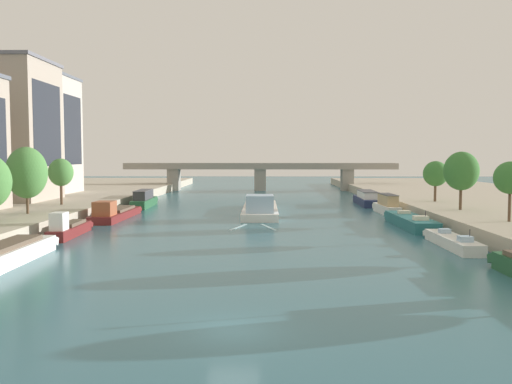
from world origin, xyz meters
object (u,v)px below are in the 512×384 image
at_px(moored_boat_right_lone, 367,199).
at_px(tree_right_third, 510,178).
at_px(moored_boat_left_end, 115,213).
at_px(moored_boat_right_gap_after, 387,205).
at_px(moored_boat_right_near, 452,241).
at_px(tree_left_third, 27,173).
at_px(moored_boat_left_far, 69,228).
at_px(tree_right_distant, 461,171).
at_px(barge_midriver, 260,208).
at_px(tree_left_midway, 61,173).
at_px(moored_boat_right_second, 410,221).
at_px(tree_right_far, 436,174).
at_px(moored_boat_left_midway, 144,200).
at_px(bridge_far, 260,173).

bearing_deg(moored_boat_right_lone, tree_right_third, -78.84).
height_order(moored_boat_left_end, moored_boat_right_gap_after, moored_boat_right_gap_after).
height_order(moored_boat_right_near, tree_left_third, tree_left_third).
height_order(moored_boat_left_far, tree_right_distant, tree_right_distant).
bearing_deg(barge_midriver, moored_boat_left_far, -131.93).
bearing_deg(moored_boat_right_lone, moored_boat_right_gap_after, -88.92).
bearing_deg(moored_boat_right_lone, tree_right_distant, -75.12).
height_order(tree_left_midway, tree_right_distant, tree_right_distant).
bearing_deg(moored_boat_right_second, tree_right_far, 63.82).
xyz_separation_m(moored_boat_left_far, moored_boat_left_midway, (0.41, 33.05, 0.33)).
distance_m(tree_right_distant, tree_right_far, 12.57).
height_order(moored_boat_left_end, tree_left_third, tree_left_third).
bearing_deg(moored_boat_right_second, tree_left_third, -177.30).
bearing_deg(moored_boat_left_midway, tree_right_distant, -25.49).
bearing_deg(tree_left_third, moored_boat_left_midway, 74.33).
distance_m(moored_boat_right_gap_after, bridge_far, 56.58).
height_order(tree_right_third, tree_right_distant, tree_right_distant).
distance_m(moored_boat_left_midway, moored_boat_right_near, 54.06).
height_order(barge_midriver, moored_boat_right_near, barge_midriver).
relative_size(moored_boat_left_midway, tree_left_midway, 2.04).
distance_m(tree_left_third, bridge_far, 74.88).
distance_m(moored_boat_right_near, bridge_far, 84.37).
height_order(tree_right_distant, bridge_far, tree_right_distant).
height_order(moored_boat_right_second, tree_left_third, tree_left_third).
distance_m(moored_boat_left_far, moored_boat_right_second, 38.76).
relative_size(moored_boat_left_far, moored_boat_right_near, 0.91).
xyz_separation_m(moored_boat_left_far, tree_right_third, (45.59, -0.37, 5.35)).
distance_m(moored_boat_left_far, bridge_far, 78.77).
xyz_separation_m(moored_boat_right_near, tree_right_far, (7.73, 30.16, 5.27)).
relative_size(moored_boat_left_midway, moored_boat_right_lone, 0.92).
height_order(barge_midriver, tree_right_far, tree_right_far).
distance_m(moored_boat_left_midway, tree_left_third, 28.35).
xyz_separation_m(moored_boat_left_end, moored_boat_left_midway, (-0.01, 17.35, 0.37)).
xyz_separation_m(moored_boat_left_end, bridge_far, (18.74, 60.63, 3.53)).
bearing_deg(moored_boat_right_gap_after, tree_left_midway, -173.65).
xyz_separation_m(tree_right_third, tree_right_distant, (-0.63, 12.17, 0.36)).
height_order(moored_boat_left_midway, tree_left_third, tree_left_third).
relative_size(moored_boat_left_end, moored_boat_right_near, 1.38).
bearing_deg(moored_boat_left_far, barge_midriver, 48.07).
height_order(tree_left_third, tree_left_midway, tree_left_third).
bearing_deg(moored_boat_left_end, moored_boat_right_lone, 30.28).
relative_size(moored_boat_left_midway, tree_right_third, 2.11).
distance_m(moored_boat_right_gap_after, moored_boat_right_lone, 14.50).
distance_m(moored_boat_left_end, bridge_far, 63.56).
height_order(moored_boat_right_lone, tree_left_midway, tree_left_midway).
relative_size(barge_midriver, tree_right_third, 3.85).
relative_size(moored_boat_right_near, tree_right_distant, 1.59).
relative_size(barge_midriver, tree_right_far, 3.97).
bearing_deg(moored_boat_left_end, moored_boat_right_gap_after, 11.18).
xyz_separation_m(moored_boat_right_second, moored_boat_right_gap_after, (0.51, 14.83, 0.54)).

